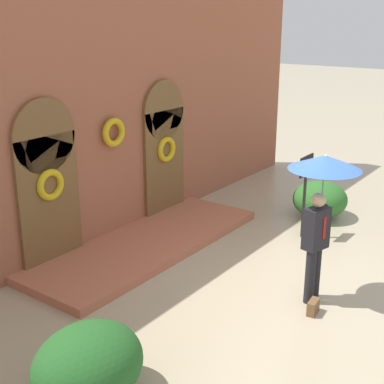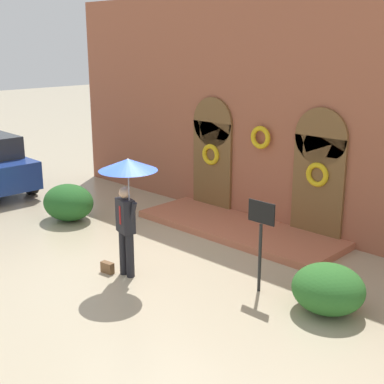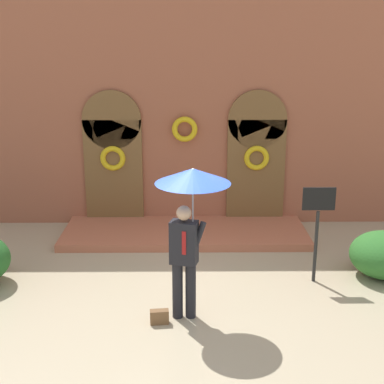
% 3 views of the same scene
% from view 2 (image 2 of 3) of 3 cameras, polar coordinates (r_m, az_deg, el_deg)
% --- Properties ---
extents(ground_plane, '(80.00, 80.00, 0.00)m').
position_cam_2_polar(ground_plane, '(10.94, -5.33, -8.20)').
color(ground_plane, tan).
extents(building_facade, '(14.00, 2.30, 5.60)m').
position_cam_2_polar(building_facade, '(13.20, 8.20, 7.99)').
color(building_facade, '#9E563D').
rests_on(building_facade, ground).
extents(person_with_umbrella, '(1.10, 1.10, 2.36)m').
position_cam_2_polar(person_with_umbrella, '(10.00, -6.90, 1.07)').
color(person_with_umbrella, black).
rests_on(person_with_umbrella, ground).
extents(handbag, '(0.29, 0.15, 0.22)m').
position_cam_2_polar(handbag, '(10.82, -9.01, -7.96)').
color(handbag, brown).
rests_on(handbag, ground).
extents(sign_post, '(0.56, 0.06, 1.72)m').
position_cam_2_polar(sign_post, '(9.64, 7.35, -4.19)').
color(sign_post, black).
rests_on(sign_post, ground).
extents(shrub_left, '(1.39, 1.19, 0.93)m').
position_cam_2_polar(shrub_left, '(14.01, -13.04, -1.09)').
color(shrub_left, '#235B23').
rests_on(shrub_left, ground).
extents(shrub_right, '(1.24, 1.20, 0.82)m').
position_cam_2_polar(shrub_right, '(9.44, 14.33, -9.96)').
color(shrub_right, '#2D6B28').
rests_on(shrub_right, ground).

